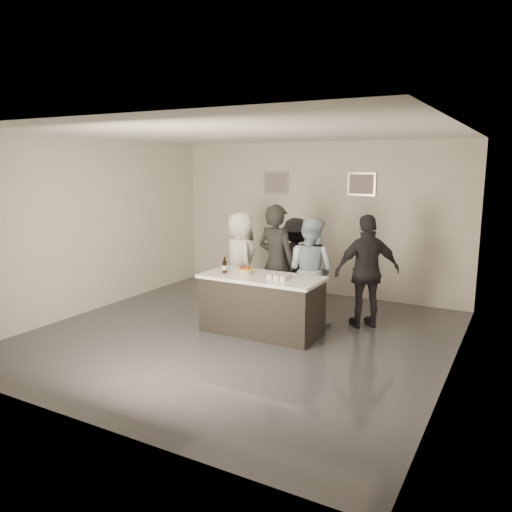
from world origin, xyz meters
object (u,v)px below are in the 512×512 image
object	(u,v)px
bar_counter	(261,304)
beer_bottle_a	(225,263)
person_guest_back	(296,262)
person_guest_right	(367,271)
person_main_blue	(310,270)
person_guest_left	(240,260)
beer_bottle_b	(225,265)
cake	(245,272)
person_main_black	(276,263)

from	to	relation	value
bar_counter	beer_bottle_a	size ratio (longest dim) A/B	7.15
beer_bottle_a	person_guest_back	xyz separation A→B (m)	(0.51, 1.61, -0.22)
person_guest_right	person_main_blue	bearing A→B (deg)	-24.73
person_guest_left	person_guest_back	world-z (taller)	person_guest_left
bar_counter	beer_bottle_b	world-z (taller)	beer_bottle_b
bar_counter	person_guest_right	distance (m)	1.76
bar_counter	person_main_blue	bearing A→B (deg)	62.47
cake	beer_bottle_b	size ratio (longest dim) A/B	0.94
person_guest_left	person_guest_right	size ratio (longest dim) A/B	0.96
beer_bottle_a	person_main_blue	xyz separation A→B (m)	(1.10, 0.85, -0.16)
beer_bottle_b	person_guest_back	distance (m)	1.79
cake	person_guest_right	world-z (taller)	person_guest_right
cake	person_main_black	size ratio (longest dim) A/B	0.13
person_guest_left	person_guest_back	distance (m)	1.01
bar_counter	person_guest_left	world-z (taller)	person_guest_left
cake	person_guest_left	xyz separation A→B (m)	(-0.72, 1.06, -0.07)
beer_bottle_a	person_guest_right	distance (m)	2.26
bar_counter	person_main_blue	xyz separation A→B (m)	(0.44, 0.85, 0.42)
beer_bottle_b	person_guest_left	size ratio (longest dim) A/B	0.15
person_main_blue	person_guest_right	world-z (taller)	person_guest_right
person_guest_back	beer_bottle_a	bearing A→B (deg)	90.44
beer_bottle_b	person_main_blue	size ratio (longest dim) A/B	0.15
person_guest_right	person_guest_back	world-z (taller)	person_guest_right
cake	person_guest_back	bearing A→B (deg)	85.85
beer_bottle_b	person_main_black	bearing A→B (deg)	59.05
beer_bottle_b	person_main_blue	world-z (taller)	person_main_blue
person_main_black	person_main_blue	distance (m)	0.58
beer_bottle_a	person_guest_left	world-z (taller)	person_guest_left
person_guest_left	person_guest_right	world-z (taller)	person_guest_right
bar_counter	beer_bottle_b	xyz separation A→B (m)	(-0.60, -0.10, 0.58)
bar_counter	person_guest_back	world-z (taller)	person_guest_back
person_guest_left	bar_counter	bearing A→B (deg)	175.52
bar_counter	beer_bottle_b	bearing A→B (deg)	-170.25
person_main_black	person_guest_left	distance (m)	0.95
person_main_black	cake	bearing A→B (deg)	87.39
person_guest_back	person_guest_left	bearing A→B (deg)	52.24
cake	person_guest_back	distance (m)	1.64
beer_bottle_b	person_main_black	distance (m)	0.96
person_guest_left	person_guest_back	size ratio (longest dim) A/B	1.07
bar_counter	person_main_black	world-z (taller)	person_main_black
person_main_black	person_guest_back	bearing A→B (deg)	-77.03
person_guest_back	person_main_black	bearing A→B (deg)	110.84
bar_counter	cake	xyz separation A→B (m)	(-0.27, -0.02, 0.49)
beer_bottle_b	person_guest_right	distance (m)	2.25
person_main_black	person_main_blue	xyz separation A→B (m)	(0.55, 0.14, -0.09)
bar_counter	beer_bottle_a	bearing A→B (deg)	179.87
person_main_black	person_guest_right	distance (m)	1.48
person_main_blue	person_guest_back	bearing A→B (deg)	-42.05
beer_bottle_b	person_main_blue	xyz separation A→B (m)	(1.04, 0.95, -0.16)
beer_bottle_b	person_main_black	xyz separation A→B (m)	(0.49, 0.82, -0.06)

